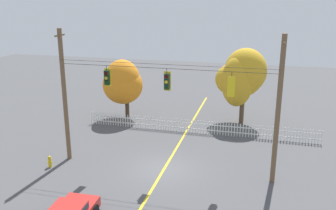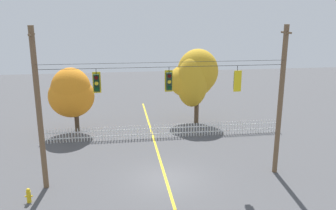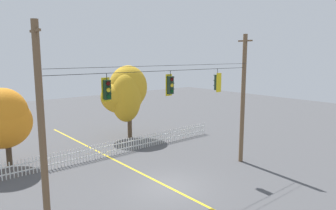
{
  "view_description": "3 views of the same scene",
  "coord_description": "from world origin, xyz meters",
  "px_view_note": "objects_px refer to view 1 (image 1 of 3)",
  "views": [
    {
      "loc": [
        5.72,
        -21.23,
        10.86
      ],
      "look_at": [
        0.18,
        0.31,
        4.26
      ],
      "focal_mm": 39.94,
      "sensor_mm": 36.0,
      "label": 1
    },
    {
      "loc": [
        -2.54,
        -18.22,
        9.31
      ],
      "look_at": [
        0.18,
        0.32,
        4.41
      ],
      "focal_mm": 36.69,
      "sensor_mm": 36.0,
      "label": 2
    },
    {
      "loc": [
        -10.69,
        -12.81,
        7.44
      ],
      "look_at": [
        0.08,
        0.07,
        4.73
      ],
      "focal_mm": 33.0,
      "sensor_mm": 36.0,
      "label": 3
    }
  ],
  "objects_px": {
    "fire_hydrant": "(50,162)",
    "autumn_maple_near_fence": "(123,82)",
    "traffic_signal_northbound_secondary": "(167,81)",
    "autumn_maple_mid": "(241,77)",
    "traffic_signal_eastbound_side": "(231,86)",
    "traffic_signal_southbound_primary": "(107,78)"
  },
  "relations": [
    {
      "from": "fire_hydrant",
      "to": "traffic_signal_eastbound_side",
      "type": "bearing_deg",
      "value": 7.73
    },
    {
      "from": "traffic_signal_southbound_primary",
      "to": "traffic_signal_eastbound_side",
      "type": "height_order",
      "value": "same"
    },
    {
      "from": "autumn_maple_mid",
      "to": "fire_hydrant",
      "type": "xyz_separation_m",
      "value": [
        -11.27,
        -12.19,
        -3.69
      ]
    },
    {
      "from": "traffic_signal_southbound_primary",
      "to": "autumn_maple_mid",
      "type": "distance_m",
      "value": 13.22
    },
    {
      "from": "autumn_maple_near_fence",
      "to": "traffic_signal_northbound_secondary",
      "type": "bearing_deg",
      "value": -54.88
    },
    {
      "from": "traffic_signal_northbound_secondary",
      "to": "autumn_maple_mid",
      "type": "relative_size",
      "value": 0.21
    },
    {
      "from": "traffic_signal_eastbound_side",
      "to": "fire_hydrant",
      "type": "xyz_separation_m",
      "value": [
        -11.35,
        -1.54,
        -5.38
      ]
    },
    {
      "from": "autumn_maple_near_fence",
      "to": "fire_hydrant",
      "type": "xyz_separation_m",
      "value": [
        -1.01,
        -10.78,
        -2.92
      ]
    },
    {
      "from": "traffic_signal_eastbound_side",
      "to": "autumn_maple_mid",
      "type": "xyz_separation_m",
      "value": [
        -0.08,
        10.65,
        -1.69
      ]
    },
    {
      "from": "traffic_signal_southbound_primary",
      "to": "traffic_signal_northbound_secondary",
      "type": "bearing_deg",
      "value": 0.01
    },
    {
      "from": "autumn_maple_near_fence",
      "to": "fire_hydrant",
      "type": "distance_m",
      "value": 11.21
    },
    {
      "from": "traffic_signal_southbound_primary",
      "to": "traffic_signal_northbound_secondary",
      "type": "distance_m",
      "value": 3.88
    },
    {
      "from": "traffic_signal_northbound_secondary",
      "to": "autumn_maple_near_fence",
      "type": "relative_size",
      "value": 0.26
    },
    {
      "from": "traffic_signal_northbound_secondary",
      "to": "fire_hydrant",
      "type": "height_order",
      "value": "traffic_signal_northbound_secondary"
    },
    {
      "from": "traffic_signal_southbound_primary",
      "to": "traffic_signal_eastbound_side",
      "type": "bearing_deg",
      "value": -0.14
    },
    {
      "from": "traffic_signal_southbound_primary",
      "to": "autumn_maple_mid",
      "type": "xyz_separation_m",
      "value": [
        7.66,
        10.63,
        -1.78
      ]
    },
    {
      "from": "traffic_signal_northbound_secondary",
      "to": "traffic_signal_eastbound_side",
      "type": "bearing_deg",
      "value": -0.29
    },
    {
      "from": "autumn_maple_mid",
      "to": "fire_hydrant",
      "type": "distance_m",
      "value": 17.01
    },
    {
      "from": "traffic_signal_southbound_primary",
      "to": "autumn_maple_near_fence",
      "type": "height_order",
      "value": "traffic_signal_southbound_primary"
    },
    {
      "from": "fire_hydrant",
      "to": "autumn_maple_near_fence",
      "type": "bearing_deg",
      "value": 84.62
    },
    {
      "from": "traffic_signal_southbound_primary",
      "to": "autumn_maple_mid",
      "type": "bearing_deg",
      "value": 54.24
    },
    {
      "from": "traffic_signal_southbound_primary",
      "to": "fire_hydrant",
      "type": "relative_size",
      "value": 1.69
    }
  ]
}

